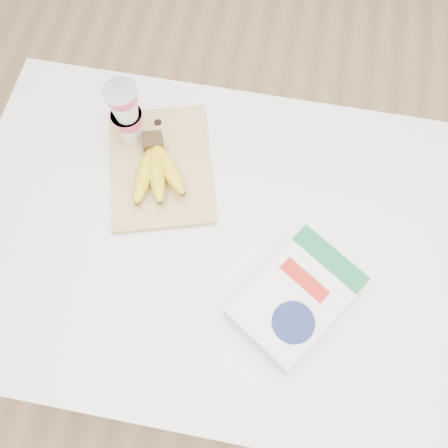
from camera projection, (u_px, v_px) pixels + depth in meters
name	position (u px, v px, depth m)	size (l,w,h in m)	color
room	(228.00, 155.00, 0.82)	(4.00, 4.00, 4.00)	tan
table	(226.00, 294.00, 1.62)	(1.29, 0.86, 0.97)	silver
cutting_board	(161.00, 166.00, 1.24)	(0.25, 0.34, 0.02)	tan
bananas	(156.00, 169.00, 1.20)	(0.15, 0.20, 0.06)	#382816
yogurt_stack	(126.00, 113.00, 1.17)	(0.08, 0.08, 0.19)	white
cereal_box	(296.00, 297.00, 1.09)	(0.30, 0.33, 0.06)	white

